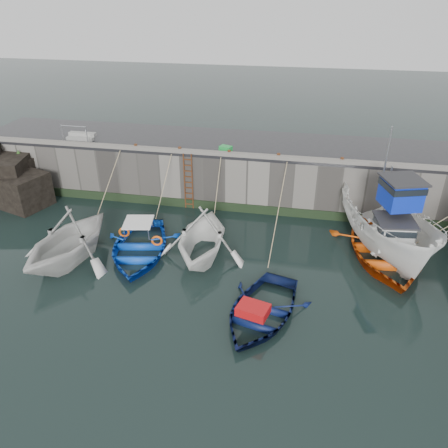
% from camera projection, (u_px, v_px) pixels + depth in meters
% --- Properties ---
extents(ground, '(120.00, 120.00, 0.00)m').
position_uv_depth(ground, '(172.00, 333.00, 15.79)').
color(ground, black).
rests_on(ground, ground).
extents(quay_back, '(30.00, 5.00, 3.00)m').
position_uv_depth(quay_back, '(232.00, 169.00, 25.83)').
color(quay_back, slate).
rests_on(quay_back, ground).
extents(road_back, '(30.00, 5.00, 0.16)m').
position_uv_depth(road_back, '(233.00, 143.00, 25.07)').
color(road_back, black).
rests_on(road_back, quay_back).
extents(kerb_back, '(30.00, 0.30, 0.20)m').
position_uv_depth(kerb_back, '(225.00, 154.00, 22.96)').
color(kerb_back, slate).
rests_on(kerb_back, road_back).
extents(algae_back, '(30.00, 0.08, 0.50)m').
position_uv_depth(algae_back, '(224.00, 207.00, 24.24)').
color(algae_back, black).
rests_on(algae_back, ground).
extents(rock_outcrop, '(5.85, 4.24, 3.41)m').
position_uv_depth(rock_outcrop, '(2.00, 178.00, 25.20)').
color(rock_outcrop, black).
rests_on(rock_outcrop, ground).
extents(ladder, '(0.51, 0.08, 3.20)m').
position_uv_depth(ladder, '(188.00, 182.00, 23.89)').
color(ladder, '#3F1E0F').
rests_on(ladder, ground).
extents(boat_near_white, '(5.53, 6.11, 2.81)m').
position_uv_depth(boat_near_white, '(71.00, 259.00, 20.01)').
color(boat_near_white, silver).
rests_on(boat_near_white, ground).
extents(boat_near_white_rope, '(0.04, 4.57, 3.10)m').
position_uv_depth(boat_near_white_rope, '(111.00, 216.00, 23.78)').
color(boat_near_white_rope, tan).
rests_on(boat_near_white_rope, ground).
extents(boat_near_blue, '(4.71, 5.91, 1.10)m').
position_uv_depth(boat_near_blue, '(139.00, 253.00, 20.50)').
color(boat_near_blue, blue).
rests_on(boat_near_blue, ground).
extents(boat_near_blue_rope, '(0.04, 3.70, 3.10)m').
position_uv_depth(boat_near_blue_rope, '(164.00, 216.00, 23.78)').
color(boat_near_blue_rope, tan).
rests_on(boat_near_blue_rope, ground).
extents(boat_near_blacktrim, '(4.50, 5.16, 2.64)m').
position_uv_depth(boat_near_blacktrim, '(202.00, 255.00, 20.31)').
color(boat_near_blacktrim, white).
rests_on(boat_near_blacktrim, ground).
extents(boat_near_blacktrim_rope, '(0.04, 3.45, 3.10)m').
position_uv_depth(boat_near_blacktrim_rope, '(218.00, 219.00, 23.44)').
color(boat_near_blacktrim_rope, tan).
rests_on(boat_near_blacktrim_rope, ground).
extents(boat_near_navy, '(4.48, 5.45, 0.98)m').
position_uv_depth(boat_near_navy, '(260.00, 315.00, 16.63)').
color(boat_near_navy, '#0B1645').
rests_on(boat_near_navy, ground).
extents(boat_near_navy_rope, '(0.04, 6.47, 3.10)m').
position_uv_depth(boat_near_navy_rope, '(274.00, 242.00, 21.33)').
color(boat_near_navy_rope, tan).
rests_on(boat_near_navy_rope, ground).
extents(boat_far_white, '(5.06, 8.19, 5.97)m').
position_uv_depth(boat_far_white, '(387.00, 227.00, 20.13)').
color(boat_far_white, white).
rests_on(boat_far_white, ground).
extents(boat_far_orange, '(5.31, 6.94, 4.34)m').
position_uv_depth(boat_far_orange, '(385.00, 249.00, 20.00)').
color(boat_far_orange, '#DD4E0B').
rests_on(boat_far_orange, ground).
extents(fish_crate, '(0.73, 0.62, 0.30)m').
position_uv_depth(fish_crate, '(226.00, 149.00, 23.52)').
color(fish_crate, green).
rests_on(fish_crate, road_back).
extents(railing, '(1.60, 1.05, 1.00)m').
position_uv_depth(railing, '(81.00, 136.00, 25.32)').
color(railing, '#A5A8AD').
rests_on(railing, road_back).
extents(bollard_a, '(0.18, 0.18, 0.28)m').
position_uv_depth(bollard_a, '(136.00, 147.00, 23.87)').
color(bollard_a, '#3F1E0F').
rests_on(bollard_a, road_back).
extents(bollard_b, '(0.18, 0.18, 0.28)m').
position_uv_depth(bollard_b, '(180.00, 149.00, 23.44)').
color(bollard_b, '#3F1E0F').
rests_on(bollard_b, road_back).
extents(bollard_c, '(0.18, 0.18, 0.28)m').
position_uv_depth(bollard_c, '(229.00, 153.00, 22.99)').
color(bollard_c, '#3F1E0F').
rests_on(bollard_c, road_back).
extents(bollard_d, '(0.18, 0.18, 0.28)m').
position_uv_depth(bollard_d, '(278.00, 156.00, 22.55)').
color(bollard_d, '#3F1E0F').
rests_on(bollard_d, road_back).
extents(bollard_e, '(0.18, 0.18, 0.28)m').
position_uv_depth(bollard_e, '(342.00, 160.00, 22.02)').
color(bollard_e, '#3F1E0F').
rests_on(bollard_e, road_back).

